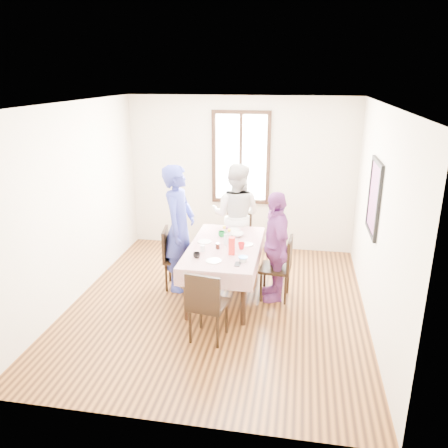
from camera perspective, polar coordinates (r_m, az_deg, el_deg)
The scene contains 31 objects.
ground at distance 6.28m, azimuth -0.82°, elevation -10.25°, with size 4.50×4.50×0.00m, color #311B0D.
back_wall at distance 7.89m, azimuth 2.17°, elevation 6.37°, with size 4.00×4.00×0.00m, color beige.
right_wall at distance 5.73m, azimuth 19.16°, elevation 0.50°, with size 4.50×4.50×0.00m, color beige.
window_frame at distance 7.82m, azimuth 2.18°, elevation 8.48°, with size 1.02×0.06×1.62m, color black.
window_pane at distance 7.83m, azimuth 2.19°, elevation 8.50°, with size 0.90×0.02×1.50m, color white.
art_poster at distance 5.96m, azimuth 18.75°, elevation 3.23°, with size 0.04×0.76×0.96m, color red.
dining_table at distance 6.36m, azimuth 0.08°, elevation -6.05°, with size 0.86×1.63×0.75m, color black.
tablecloth at distance 6.21m, azimuth 0.08°, elevation -2.86°, with size 0.98×1.75×0.01m, color #5E0B14.
chair_left at distance 6.61m, azimuth -5.82°, elevation -4.40°, with size 0.42×0.42×0.91m, color black.
chair_right at distance 6.30m, azimuth 6.60°, elevation -5.63°, with size 0.42×0.42×0.91m, color black.
chair_far at distance 7.35m, azimuth 1.57°, elevation -1.87°, with size 0.42×0.42×0.91m, color black.
chair_near at distance 5.34m, azimuth -2.00°, elevation -10.24°, with size 0.42×0.42×0.91m, color black.
person_left at distance 6.43m, azimuth -5.80°, elevation -0.55°, with size 0.68×0.44×1.85m, color navy.
person_far at distance 7.20m, azimuth 1.57°, elevation 1.08°, with size 0.83×0.65×1.72m, color beige.
person_right at distance 6.18m, azimuth 6.53°, elevation -2.86°, with size 0.92×0.38×1.56m, color #7E3880.
mug_black at distance 5.81m, azimuth -3.54°, elevation -4.02°, with size 0.09×0.09×0.07m, color black.
mug_flag at distance 6.09m, azimuth 2.25°, elevation -2.81°, with size 0.10×0.10×0.09m, color red.
mug_green at distance 6.54m, azimuth -0.31°, elevation -1.29°, with size 0.10×0.10×0.08m, color #0C7226.
serving_bowl at distance 6.56m, azimuth 1.68°, elevation -1.37°, with size 0.20×0.20×0.05m, color white.
juice_carton at distance 5.88m, azimuth 1.01°, elevation -2.83°, with size 0.08×0.08×0.24m, color red.
butter_tub at distance 5.70m, azimuth 2.46°, elevation -4.56°, with size 0.10×0.10×0.05m, color white.
jam_jar at distance 6.09m, azimuth -0.83°, elevation -2.85°, with size 0.06×0.06×0.08m, color black.
drinking_glass at distance 6.01m, azimuth -2.76°, elevation -3.14°, with size 0.06×0.06×0.09m, color silver.
smartphone at distance 5.62m, azimuth 1.76°, elevation -5.16°, with size 0.07×0.15×0.01m, color black.
flower_vase at distance 6.24m, azimuth 0.35°, elevation -1.95°, with size 0.08×0.08×0.15m, color silver.
plate_left at distance 6.34m, azimuth -2.52°, elevation -2.28°, with size 0.20×0.20×0.01m, color white.
plate_right at distance 6.25m, azimuth 2.85°, elevation -2.62°, with size 0.20×0.20×0.01m, color white.
plate_far at distance 6.81m, azimuth 1.21°, elevation -0.76°, with size 0.20×0.20×0.01m, color white.
plate_near at distance 5.71m, azimuth -1.34°, elevation -4.75°, with size 0.20×0.20×0.01m, color white.
butter_lid at distance 5.69m, azimuth 2.46°, elevation -4.27°, with size 0.12×0.12×0.01m, color blue.
flower_bunch at distance 6.19m, azimuth 0.35°, elevation -0.86°, with size 0.09×0.09×0.10m, color yellow, non-canonical shape.
Camera 1 is at (1.03, -5.39, 3.05)m, focal length 35.62 mm.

